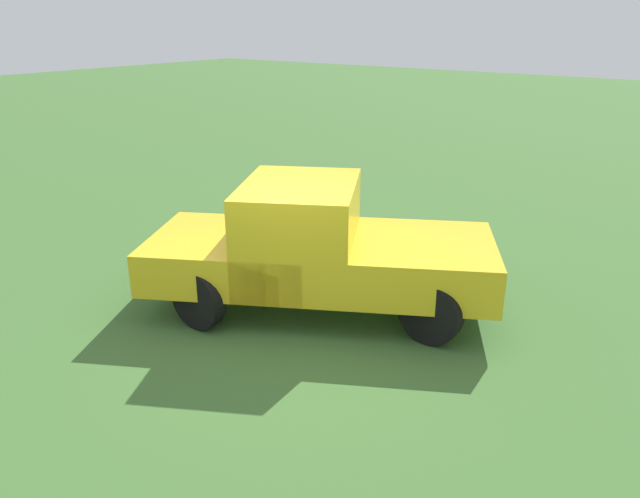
% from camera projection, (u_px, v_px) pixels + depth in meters
% --- Properties ---
extents(ground_plane, '(80.00, 80.00, 0.00)m').
position_uv_depth(ground_plane, '(291.00, 329.00, 8.31)').
color(ground_plane, '#3D662D').
extents(pickup_truck, '(5.16, 4.01, 1.84)m').
position_uv_depth(pickup_truck, '(311.00, 244.00, 8.62)').
color(pickup_truck, black).
rests_on(pickup_truck, ground_plane).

